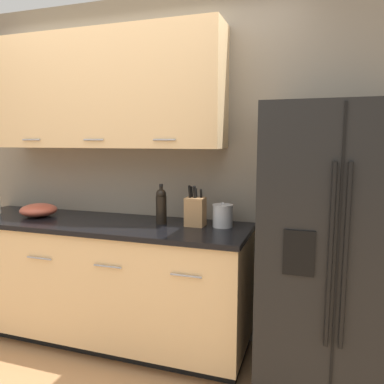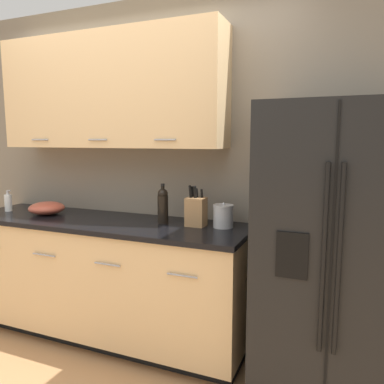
# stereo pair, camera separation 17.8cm
# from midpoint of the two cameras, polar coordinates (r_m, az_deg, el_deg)

# --- Properties ---
(wall_back) EXTENTS (10.00, 0.39, 2.60)m
(wall_back) POSITION_cam_midpoint_polar(r_m,az_deg,el_deg) (3.02, -11.14, 6.50)
(wall_back) COLOR gray
(wall_back) RESTS_ON ground_plane
(counter_unit) EXTENTS (2.28, 0.64, 0.93)m
(counter_unit) POSITION_cam_midpoint_polar(r_m,az_deg,el_deg) (3.03, -15.58, -12.79)
(counter_unit) COLOR black
(counter_unit) RESTS_ON ground_plane
(refrigerator) EXTENTS (0.83, 0.76, 1.73)m
(refrigerator) POSITION_cam_midpoint_polar(r_m,az_deg,el_deg) (2.38, 18.76, -8.74)
(refrigerator) COLOR black
(refrigerator) RESTS_ON ground_plane
(knife_block) EXTENTS (0.13, 0.11, 0.29)m
(knife_block) POSITION_cam_midpoint_polar(r_m,az_deg,el_deg) (2.61, -1.46, -2.92)
(knife_block) COLOR #A87A4C
(knife_block) RESTS_ON counter_unit
(wine_bottle) EXTENTS (0.08, 0.08, 0.29)m
(wine_bottle) POSITION_cam_midpoint_polar(r_m,az_deg,el_deg) (2.69, -6.61, -2.05)
(wine_bottle) COLOR black
(wine_bottle) RESTS_ON counter_unit
(steel_canister) EXTENTS (0.14, 0.14, 0.17)m
(steel_canister) POSITION_cam_midpoint_polar(r_m,az_deg,el_deg) (2.59, 2.73, -3.62)
(steel_canister) COLOR #B7B7BA
(steel_canister) RESTS_ON counter_unit
(mixing_bowl) EXTENTS (0.28, 0.28, 0.10)m
(mixing_bowl) POSITION_cam_midpoint_polar(r_m,az_deg,el_deg) (3.21, -23.83, -2.54)
(mixing_bowl) COLOR #B24C38
(mixing_bowl) RESTS_ON counter_unit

